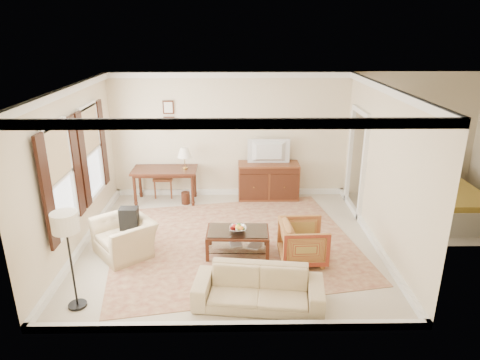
{
  "coord_description": "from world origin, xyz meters",
  "views": [
    {
      "loc": [
        0.09,
        -7.19,
        3.88
      ],
      "look_at": [
        0.2,
        0.3,
        1.15
      ],
      "focal_mm": 32.0,
      "sensor_mm": 36.0,
      "label": 1
    }
  ],
  "objects_px": {
    "tv": "(269,144)",
    "sofa": "(259,283)",
    "coffee_table": "(238,236)",
    "club_armchair": "(124,231)",
    "striped_armchair": "(303,240)",
    "sideboard": "(268,181)",
    "writing_desk": "(165,173)"
  },
  "relations": [
    {
      "from": "writing_desk",
      "to": "striped_armchair",
      "type": "bearing_deg",
      "value": -44.36
    },
    {
      "from": "sideboard",
      "to": "tv",
      "type": "relative_size",
      "value": 1.52
    },
    {
      "from": "sideboard",
      "to": "striped_armchair",
      "type": "distance_m",
      "value": 2.89
    },
    {
      "from": "club_armchair",
      "to": "sofa",
      "type": "bearing_deg",
      "value": 17.61
    },
    {
      "from": "sideboard",
      "to": "coffee_table",
      "type": "bearing_deg",
      "value": -105.83
    },
    {
      "from": "tv",
      "to": "club_armchair",
      "type": "height_order",
      "value": "tv"
    },
    {
      "from": "sideboard",
      "to": "club_armchair",
      "type": "height_order",
      "value": "club_armchair"
    },
    {
      "from": "striped_armchair",
      "to": "club_armchair",
      "type": "xyz_separation_m",
      "value": [
        -3.14,
        0.3,
        0.04
      ]
    },
    {
      "from": "striped_armchair",
      "to": "sofa",
      "type": "distance_m",
      "value": 1.49
    },
    {
      "from": "writing_desk",
      "to": "club_armchair",
      "type": "height_order",
      "value": "club_armchair"
    },
    {
      "from": "writing_desk",
      "to": "sideboard",
      "type": "relative_size",
      "value": 1.04
    },
    {
      "from": "writing_desk",
      "to": "coffee_table",
      "type": "height_order",
      "value": "writing_desk"
    },
    {
      "from": "coffee_table",
      "to": "sofa",
      "type": "xyz_separation_m",
      "value": [
        0.29,
        -1.48,
        0.01
      ]
    },
    {
      "from": "tv",
      "to": "coffee_table",
      "type": "height_order",
      "value": "tv"
    },
    {
      "from": "writing_desk",
      "to": "tv",
      "type": "height_order",
      "value": "tv"
    },
    {
      "from": "sideboard",
      "to": "tv",
      "type": "distance_m",
      "value": 0.89
    },
    {
      "from": "writing_desk",
      "to": "club_armchair",
      "type": "relative_size",
      "value": 1.45
    },
    {
      "from": "sideboard",
      "to": "tv",
      "type": "height_order",
      "value": "tv"
    },
    {
      "from": "coffee_table",
      "to": "club_armchair",
      "type": "bearing_deg",
      "value": 178.89
    },
    {
      "from": "tv",
      "to": "sofa",
      "type": "distance_m",
      "value": 4.21
    },
    {
      "from": "writing_desk",
      "to": "coffee_table",
      "type": "relative_size",
      "value": 1.3
    },
    {
      "from": "striped_armchair",
      "to": "club_armchair",
      "type": "distance_m",
      "value": 3.15
    },
    {
      "from": "tv",
      "to": "sofa",
      "type": "height_order",
      "value": "tv"
    },
    {
      "from": "tv",
      "to": "sofa",
      "type": "bearing_deg",
      "value": 83.66
    },
    {
      "from": "writing_desk",
      "to": "striped_armchair",
      "type": "height_order",
      "value": "same"
    },
    {
      "from": "sideboard",
      "to": "club_armchair",
      "type": "relative_size",
      "value": 1.4
    },
    {
      "from": "sideboard",
      "to": "coffee_table",
      "type": "height_order",
      "value": "sideboard"
    },
    {
      "from": "club_armchair",
      "to": "striped_armchair",
      "type": "bearing_deg",
      "value": 45.75
    },
    {
      "from": "coffee_table",
      "to": "striped_armchair",
      "type": "height_order",
      "value": "striped_armchair"
    },
    {
      "from": "sideboard",
      "to": "sofa",
      "type": "distance_m",
      "value": 4.12
    },
    {
      "from": "writing_desk",
      "to": "club_armchair",
      "type": "distance_m",
      "value": 2.45
    },
    {
      "from": "coffee_table",
      "to": "striped_armchair",
      "type": "distance_m",
      "value": 1.15
    }
  ]
}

